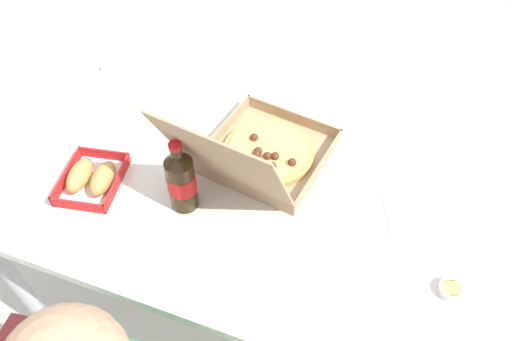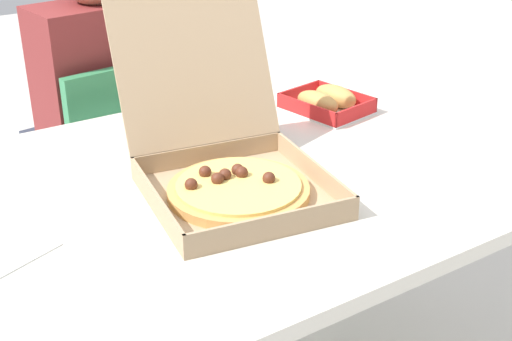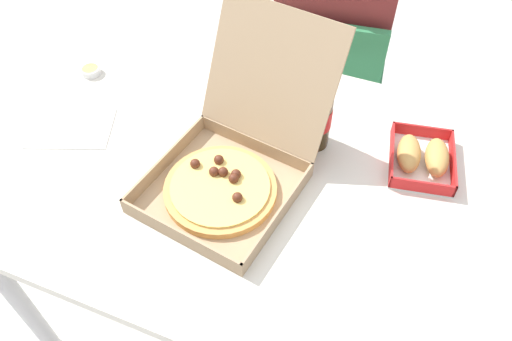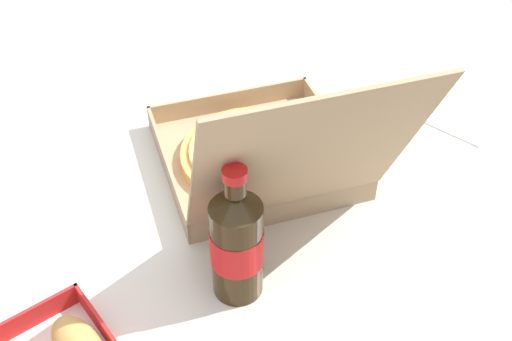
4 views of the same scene
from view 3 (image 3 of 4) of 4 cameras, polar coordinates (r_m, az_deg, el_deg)
ground_plane at (r=1.85m, az=0.84°, el=-15.77°), size 10.00×10.00×0.00m
dining_table at (r=1.27m, az=1.17°, el=-2.90°), size 1.37×0.88×0.75m
chair at (r=1.88m, az=7.73°, el=8.98°), size 0.45×0.45×0.83m
diner_person at (r=1.80m, az=8.74°, el=15.15°), size 0.38×0.44×1.15m
pizza_box_open at (r=1.17m, az=-2.94°, el=0.36°), size 0.39×0.50×0.33m
bread_side_box at (r=1.28m, az=18.24°, el=1.48°), size 0.18×0.21×0.06m
cola_bottle at (r=1.23m, az=6.88°, el=6.25°), size 0.07×0.07×0.22m
paper_menu at (r=1.41m, az=-20.11°, el=4.53°), size 0.25×0.22×0.00m
dipping_sauce_cup at (r=1.56m, az=-18.14°, el=10.67°), size 0.06×0.06×0.02m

